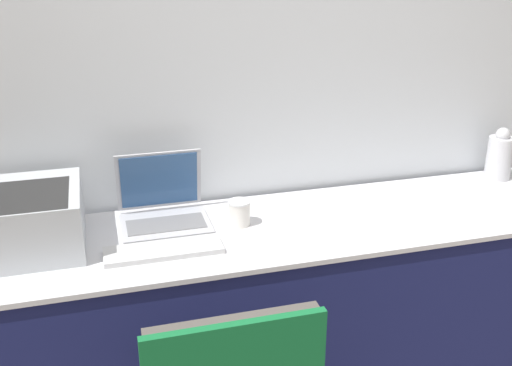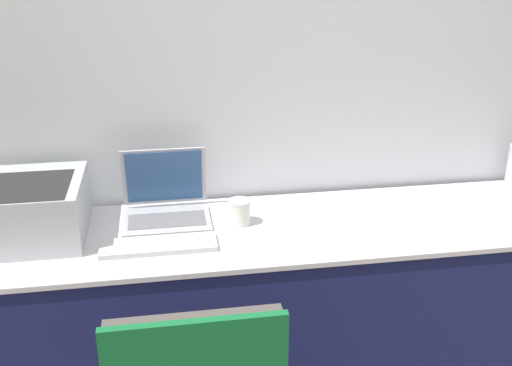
{
  "view_description": "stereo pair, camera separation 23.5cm",
  "coord_description": "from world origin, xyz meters",
  "px_view_note": "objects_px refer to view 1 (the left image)",
  "views": [
    {
      "loc": [
        -0.73,
        -1.76,
        1.81
      ],
      "look_at": [
        -0.15,
        0.34,
        0.93
      ],
      "focal_mm": 42.0,
      "sensor_mm": 36.0,
      "label": 1
    },
    {
      "loc": [
        -0.5,
        -1.81,
        1.81
      ],
      "look_at": [
        -0.15,
        0.34,
        0.93
      ],
      "focal_mm": 42.0,
      "sensor_mm": 36.0,
      "label": 2
    }
  ],
  "objects_px": {
    "laptop_left": "(163,208)",
    "metal_pitcher": "(500,156)",
    "printer": "(30,217)",
    "coffee_cup": "(239,213)",
    "external_keyboard": "(164,250)"
  },
  "relations": [
    {
      "from": "laptop_left",
      "to": "metal_pitcher",
      "type": "bearing_deg",
      "value": 2.09
    },
    {
      "from": "printer",
      "to": "coffee_cup",
      "type": "height_order",
      "value": "printer"
    },
    {
      "from": "metal_pitcher",
      "to": "laptop_left",
      "type": "bearing_deg",
      "value": -177.91
    },
    {
      "from": "external_keyboard",
      "to": "metal_pitcher",
      "type": "height_order",
      "value": "metal_pitcher"
    },
    {
      "from": "printer",
      "to": "external_keyboard",
      "type": "xyz_separation_m",
      "value": [
        0.46,
        -0.18,
        -0.11
      ]
    },
    {
      "from": "printer",
      "to": "metal_pitcher",
      "type": "height_order",
      "value": "metal_pitcher"
    },
    {
      "from": "printer",
      "to": "laptop_left",
      "type": "relative_size",
      "value": 1.19
    },
    {
      "from": "laptop_left",
      "to": "metal_pitcher",
      "type": "xyz_separation_m",
      "value": [
        1.61,
        0.06,
        0.05
      ]
    },
    {
      "from": "coffee_cup",
      "to": "metal_pitcher",
      "type": "xyz_separation_m",
      "value": [
        1.32,
        0.17,
        0.06
      ]
    },
    {
      "from": "printer",
      "to": "laptop_left",
      "type": "distance_m",
      "value": 0.51
    },
    {
      "from": "printer",
      "to": "external_keyboard",
      "type": "bearing_deg",
      "value": -20.94
    },
    {
      "from": "external_keyboard",
      "to": "coffee_cup",
      "type": "distance_m",
      "value": 0.36
    },
    {
      "from": "external_keyboard",
      "to": "coffee_cup",
      "type": "bearing_deg",
      "value": 25.41
    },
    {
      "from": "coffee_cup",
      "to": "laptop_left",
      "type": "bearing_deg",
      "value": 158.95
    },
    {
      "from": "printer",
      "to": "coffee_cup",
      "type": "xyz_separation_m",
      "value": [
        0.79,
        -0.02,
        -0.07
      ]
    }
  ]
}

